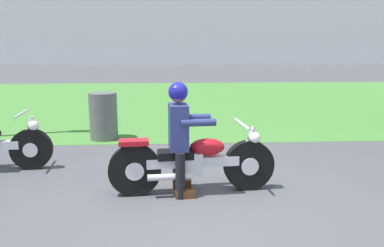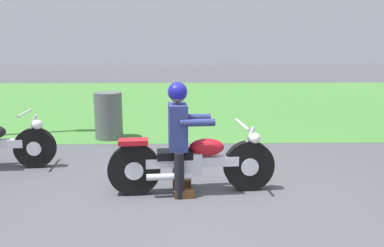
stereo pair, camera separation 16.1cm
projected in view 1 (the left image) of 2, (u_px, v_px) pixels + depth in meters
ground at (201, 212)px, 4.39m from camera, size 120.00×120.00×0.00m
grass_verge at (180, 100)px, 13.27m from camera, size 60.00×12.00×0.01m
motorcycle_lead at (193, 162)px, 4.90m from camera, size 2.10×0.66×0.88m
rider_lead at (180, 130)px, 4.80m from camera, size 0.57×0.49×1.40m
trash_can at (103, 116)px, 7.69m from camera, size 0.55×0.55×0.92m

